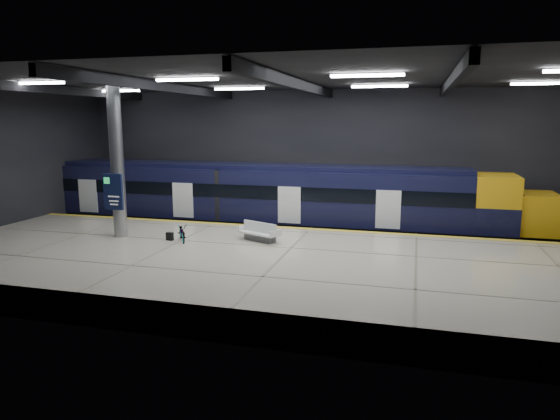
% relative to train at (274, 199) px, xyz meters
% --- Properties ---
extents(ground, '(30.00, 30.00, 0.00)m').
position_rel_train_xyz_m(ground, '(2.58, -5.50, -2.06)').
color(ground, black).
rests_on(ground, ground).
extents(room_shell, '(30.10, 16.10, 8.05)m').
position_rel_train_xyz_m(room_shell, '(2.58, -5.49, 3.66)').
color(room_shell, black).
rests_on(room_shell, ground).
extents(platform, '(30.00, 11.00, 1.10)m').
position_rel_train_xyz_m(platform, '(2.58, -8.00, -1.51)').
color(platform, beige).
rests_on(platform, ground).
extents(safety_strip, '(30.00, 0.40, 0.01)m').
position_rel_train_xyz_m(safety_strip, '(2.58, -2.75, -0.95)').
color(safety_strip, gold).
rests_on(safety_strip, platform).
extents(rails, '(30.00, 1.52, 0.16)m').
position_rel_train_xyz_m(rails, '(2.58, 0.00, -1.98)').
color(rails, gray).
rests_on(rails, ground).
extents(train, '(29.40, 2.84, 3.79)m').
position_rel_train_xyz_m(train, '(0.00, 0.00, 0.00)').
color(train, black).
rests_on(train, ground).
extents(bench, '(2.04, 1.48, 0.83)m').
position_rel_train_xyz_m(bench, '(0.96, -5.68, -0.67)').
color(bench, '#595B60').
rests_on(bench, platform).
extents(bicycle, '(1.29, 1.58, 0.81)m').
position_rel_train_xyz_m(bicycle, '(-2.30, -6.62, -0.55)').
color(bicycle, '#99999E').
rests_on(bicycle, platform).
extents(pannier_bag, '(0.32, 0.21, 0.35)m').
position_rel_train_xyz_m(pannier_bag, '(-2.90, -6.62, -0.78)').
color(pannier_bag, black).
rests_on(pannier_bag, platform).
extents(info_column, '(0.90, 0.78, 6.90)m').
position_rel_train_xyz_m(info_column, '(-5.42, -6.52, 2.40)').
color(info_column, '#9EA0A5').
rests_on(info_column, platform).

